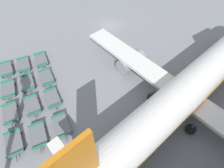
{
  "coord_description": "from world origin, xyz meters",
  "views": [
    {
      "loc": [
        25.24,
        -17.03,
        19.32
      ],
      "look_at": [
        13.19,
        -8.52,
        1.13
      ],
      "focal_mm": 28.0,
      "sensor_mm": 36.0,
      "label": 1
    }
  ],
  "objects_px": {
    "baggage_dolly_row_mid_b_col_d": "(61,126)",
    "baggage_dolly_row_near_col_b": "(8,90)",
    "baggage_dolly_row_near_col_d": "(14,143)",
    "baggage_dolly_row_mid_a_col_a": "(24,65)",
    "baggage_dolly_row_near_col_a": "(6,70)",
    "airplane": "(189,88)",
    "baggage_dolly_row_mid_a_col_b": "(27,83)",
    "baggage_dolly_row_mid_b_col_a": "(41,60)",
    "baggage_dolly_row_mid_a_col_c": "(32,106)",
    "baggage_dolly_row_mid_a_col_d": "(38,136)",
    "baggage_dolly_row_mid_b_col_b": "(47,77)",
    "baggage_dolly_row_mid_b_col_c": "(52,98)",
    "baggage_dolly_row_near_col_c": "(10,114)"
  },
  "relations": [
    {
      "from": "baggage_dolly_row_mid_a_col_c",
      "to": "baggage_dolly_row_mid_b_col_b",
      "type": "bearing_deg",
      "value": 136.57
    },
    {
      "from": "baggage_dolly_row_near_col_a",
      "to": "baggage_dolly_row_mid_a_col_a",
      "type": "distance_m",
      "value": 2.49
    },
    {
      "from": "baggage_dolly_row_near_col_b",
      "to": "baggage_dolly_row_mid_b_col_c",
      "type": "bearing_deg",
      "value": 41.98
    },
    {
      "from": "baggage_dolly_row_near_col_b",
      "to": "baggage_dolly_row_mid_a_col_c",
      "type": "height_order",
      "value": "same"
    },
    {
      "from": "baggage_dolly_row_mid_a_col_d",
      "to": "baggage_dolly_row_mid_b_col_b",
      "type": "relative_size",
      "value": 1.0
    },
    {
      "from": "baggage_dolly_row_near_col_a",
      "to": "baggage_dolly_row_mid_b_col_d",
      "type": "relative_size",
      "value": 1.0
    },
    {
      "from": "baggage_dolly_row_mid_a_col_a",
      "to": "baggage_dolly_row_mid_b_col_c",
      "type": "relative_size",
      "value": 1.0
    },
    {
      "from": "airplane",
      "to": "baggage_dolly_row_near_col_a",
      "type": "distance_m",
      "value": 25.64
    },
    {
      "from": "baggage_dolly_row_near_col_d",
      "to": "baggage_dolly_row_mid_b_col_d",
      "type": "height_order",
      "value": "same"
    },
    {
      "from": "airplane",
      "to": "baggage_dolly_row_mid_b_col_b",
      "type": "height_order",
      "value": "airplane"
    },
    {
      "from": "baggage_dolly_row_near_col_d",
      "to": "baggage_dolly_row_mid_a_col_a",
      "type": "relative_size",
      "value": 1.0
    },
    {
      "from": "baggage_dolly_row_near_col_d",
      "to": "baggage_dolly_row_mid_b_col_b",
      "type": "distance_m",
      "value": 9.61
    },
    {
      "from": "baggage_dolly_row_near_col_b",
      "to": "baggage_dolly_row_mid_b_col_b",
      "type": "xyz_separation_m",
      "value": [
        0.92,
        5.08,
        0.0
      ]
    },
    {
      "from": "baggage_dolly_row_near_col_d",
      "to": "baggage_dolly_row_mid_a_col_a",
      "type": "xyz_separation_m",
      "value": [
        -11.46,
        4.67,
        0.0
      ]
    },
    {
      "from": "baggage_dolly_row_near_col_c",
      "to": "baggage_dolly_row_near_col_d",
      "type": "bearing_deg",
      "value": -9.81
    },
    {
      "from": "baggage_dolly_row_near_col_d",
      "to": "baggage_dolly_row_near_col_a",
      "type": "bearing_deg",
      "value": 169.45
    },
    {
      "from": "baggage_dolly_row_near_col_c",
      "to": "baggage_dolly_row_mid_a_col_a",
      "type": "distance_m",
      "value": 8.48
    },
    {
      "from": "baggage_dolly_row_near_col_c",
      "to": "baggage_dolly_row_near_col_a",
      "type": "bearing_deg",
      "value": 169.09
    },
    {
      "from": "baggage_dolly_row_near_col_c",
      "to": "baggage_dolly_row_mid_a_col_d",
      "type": "height_order",
      "value": "same"
    },
    {
      "from": "baggage_dolly_row_mid_a_col_b",
      "to": "baggage_dolly_row_mid_a_col_d",
      "type": "distance_m",
      "value": 8.41
    },
    {
      "from": "baggage_dolly_row_mid_a_col_c",
      "to": "baggage_dolly_row_mid_b_col_d",
      "type": "xyz_separation_m",
      "value": [
        4.67,
        1.84,
        0.0
      ]
    },
    {
      "from": "baggage_dolly_row_near_col_d",
      "to": "baggage_dolly_row_mid_b_col_d",
      "type": "xyz_separation_m",
      "value": [
        1.1,
        5.11,
        0.0
      ]
    },
    {
      "from": "baggage_dolly_row_mid_a_col_a",
      "to": "baggage_dolly_row_near_col_a",
      "type": "bearing_deg",
      "value": -102.85
    },
    {
      "from": "airplane",
      "to": "baggage_dolly_row_mid_a_col_d",
      "type": "xyz_separation_m",
      "value": [
        -6.16,
        -16.95,
        -2.57
      ]
    },
    {
      "from": "airplane",
      "to": "baggage_dolly_row_mid_b_col_d",
      "type": "relative_size",
      "value": 10.02
    },
    {
      "from": "baggage_dolly_row_near_col_d",
      "to": "baggage_dolly_row_mid_a_col_d",
      "type": "relative_size",
      "value": 1.0
    },
    {
      "from": "baggage_dolly_row_near_col_b",
      "to": "baggage_dolly_row_mid_b_col_d",
      "type": "height_order",
      "value": "same"
    },
    {
      "from": "baggage_dolly_row_near_col_d",
      "to": "baggage_dolly_row_mid_b_col_c",
      "type": "relative_size",
      "value": 1.0
    },
    {
      "from": "baggage_dolly_row_near_col_a",
      "to": "baggage_dolly_row_mid_b_col_b",
      "type": "height_order",
      "value": "same"
    },
    {
      "from": "baggage_dolly_row_mid_b_col_b",
      "to": "baggage_dolly_row_mid_b_col_d",
      "type": "height_order",
      "value": "same"
    },
    {
      "from": "baggage_dolly_row_mid_a_col_a",
      "to": "baggage_dolly_row_mid_b_col_c",
      "type": "distance_m",
      "value": 8.39
    },
    {
      "from": "baggage_dolly_row_near_col_a",
      "to": "baggage_dolly_row_mid_b_col_d",
      "type": "height_order",
      "value": "same"
    },
    {
      "from": "airplane",
      "to": "baggage_dolly_row_mid_a_col_b",
      "type": "bearing_deg",
      "value": -133.03
    },
    {
      "from": "airplane",
      "to": "baggage_dolly_row_near_col_a",
      "type": "xyz_separation_m",
      "value": [
        -18.86,
        -17.18,
        -2.57
      ]
    },
    {
      "from": "airplane",
      "to": "baggage_dolly_row_near_col_c",
      "type": "bearing_deg",
      "value": -120.02
    },
    {
      "from": "baggage_dolly_row_mid_a_col_a",
      "to": "baggage_dolly_row_mid_b_col_b",
      "type": "bearing_deg",
      "value": 23.04
    },
    {
      "from": "baggage_dolly_row_near_col_b",
      "to": "baggage_dolly_row_mid_b_col_a",
      "type": "height_order",
      "value": "same"
    },
    {
      "from": "airplane",
      "to": "baggage_dolly_row_near_col_d",
      "type": "relative_size",
      "value": 10.04
    },
    {
      "from": "baggage_dolly_row_mid_b_col_d",
      "to": "baggage_dolly_row_near_col_b",
      "type": "bearing_deg",
      "value": -158.05
    },
    {
      "from": "baggage_dolly_row_mid_a_col_d",
      "to": "baggage_dolly_row_mid_b_col_d",
      "type": "distance_m",
      "value": 2.68
    },
    {
      "from": "airplane",
      "to": "baggage_dolly_row_mid_a_col_a",
      "type": "bearing_deg",
      "value": -141.14
    },
    {
      "from": "airplane",
      "to": "baggage_dolly_row_mid_a_col_c",
      "type": "relative_size",
      "value": 10.05
    },
    {
      "from": "baggage_dolly_row_near_col_a",
      "to": "baggage_dolly_row_near_col_d",
      "type": "bearing_deg",
      "value": -10.55
    },
    {
      "from": "baggage_dolly_row_mid_a_col_b",
      "to": "baggage_dolly_row_mid_b_col_a",
      "type": "xyz_separation_m",
      "value": [
        -3.43,
        3.33,
        0.0
      ]
    },
    {
      "from": "baggage_dolly_row_near_col_d",
      "to": "baggage_dolly_row_mid_b_col_d",
      "type": "relative_size",
      "value": 1.0
    },
    {
      "from": "baggage_dolly_row_mid_a_col_b",
      "to": "baggage_dolly_row_mid_b_col_c",
      "type": "xyz_separation_m",
      "value": [
        4.46,
        1.85,
        0.0
      ]
    },
    {
      "from": "baggage_dolly_row_near_col_c",
      "to": "baggage_dolly_row_mid_b_col_a",
      "type": "height_order",
      "value": "same"
    },
    {
      "from": "baggage_dolly_row_mid_b_col_a",
      "to": "baggage_dolly_row_mid_b_col_d",
      "type": "height_order",
      "value": "same"
    },
    {
      "from": "baggage_dolly_row_mid_a_col_b",
      "to": "baggage_dolly_row_mid_b_col_d",
      "type": "xyz_separation_m",
      "value": [
        8.7,
        1.17,
        0.0
      ]
    },
    {
      "from": "baggage_dolly_row_mid_b_col_a",
      "to": "baggage_dolly_row_mid_a_col_c",
      "type": "bearing_deg",
      "value": -28.19
    }
  ]
}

